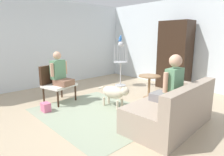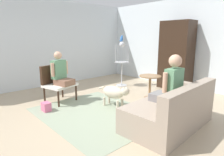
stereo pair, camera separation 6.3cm
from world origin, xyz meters
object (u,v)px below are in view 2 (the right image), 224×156
at_px(person_on_armchair, 61,72).
at_px(armoire_cabinet, 176,55).
at_px(handbag, 46,107).
at_px(couch, 172,111).
at_px(parrot, 122,39).
at_px(dog, 115,92).
at_px(person_on_couch, 170,84).
at_px(armchair, 56,80).
at_px(round_end_table, 150,82).
at_px(bird_cage_stand, 122,62).

height_order(person_on_armchair, armoire_cabinet, armoire_cabinet).
bearing_deg(armoire_cabinet, handbag, -102.59).
height_order(couch, parrot, parrot).
height_order(dog, handbag, dog).
bearing_deg(person_on_armchair, parrot, 94.10).
distance_m(couch, handbag, 2.63).
relative_size(person_on_couch, dog, 0.96).
relative_size(dog, handbag, 4.26).
relative_size(armchair, armoire_cabinet, 0.44).
xyz_separation_m(parrot, armoire_cabinet, (1.34, 1.03, -0.51)).
bearing_deg(parrot, armchair, -89.95).
distance_m(armchair, armoire_cabinet, 3.61).
xyz_separation_m(armchair, dog, (1.30, 0.78, -0.19)).
distance_m(armoire_cabinet, handbag, 4.03).
xyz_separation_m(couch, person_on_armchair, (-2.56, -0.81, 0.46)).
distance_m(armchair, person_on_couch, 2.81).
bearing_deg(handbag, couch, 31.34).
relative_size(couch, armoire_cabinet, 0.86).
bearing_deg(couch, handbag, -148.66).
height_order(round_end_table, handbag, round_end_table).
height_order(person_on_couch, person_on_armchair, person_on_couch).
relative_size(person_on_armchair, parrot, 4.12).
relative_size(couch, handbag, 8.47).
relative_size(armchair, dog, 1.02).
bearing_deg(armchair, couch, 17.42).
bearing_deg(bird_cage_stand, handbag, -80.57).
xyz_separation_m(round_end_table, dog, (-0.16, -1.11, -0.09)).
bearing_deg(parrot, person_on_couch, -28.66).
relative_size(bird_cage_stand, handbag, 6.85).
xyz_separation_m(armchair, person_on_couch, (2.68, 0.82, 0.26)).
bearing_deg(bird_cage_stand, armchair, -90.40).
xyz_separation_m(person_on_armchair, round_end_table, (1.30, 1.84, -0.33)).
bearing_deg(person_on_couch, armoire_cabinet, 118.30).
bearing_deg(bird_cage_stand, dog, -49.72).
bearing_deg(armchair, dog, 30.95).
bearing_deg(dog, handbag, -122.35).
bearing_deg(armchair, bird_cage_stand, 89.60).
bearing_deg(dog, armchair, -149.05).
bearing_deg(dog, couch, 3.05).
bearing_deg(handbag, person_on_armchair, 120.27).
bearing_deg(person_on_couch, round_end_table, 138.97).
xyz_separation_m(person_on_armchair, parrot, (-0.16, 2.25, 0.78)).
bearing_deg(round_end_table, dog, -98.42).
bearing_deg(handbag, bird_cage_stand, 99.43).
relative_size(dog, parrot, 4.61).
distance_m(dog, handbag, 1.54).
height_order(armchair, bird_cage_stand, bird_cage_stand).
distance_m(armchair, dog, 1.52).
distance_m(round_end_table, handbag, 2.61).
distance_m(person_on_couch, bird_cage_stand, 3.04).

